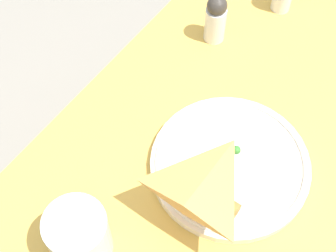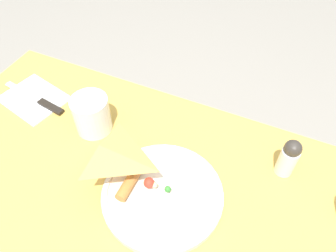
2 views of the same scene
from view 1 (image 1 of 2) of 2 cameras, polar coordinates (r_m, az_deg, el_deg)
dining_table at (r=0.93m, az=7.08°, el=-10.40°), size 1.16×0.66×0.75m
plate_pizza at (r=0.83m, az=6.80°, el=-4.31°), size 0.26×0.26×0.05m
milk_glass at (r=0.75m, az=-9.81°, el=-11.98°), size 0.09×0.09×0.10m
pepper_shaker at (r=0.96m, az=5.30°, el=11.79°), size 0.04×0.04×0.10m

